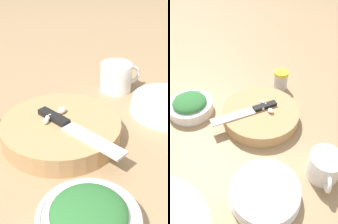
{
  "view_description": "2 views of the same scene",
  "coord_description": "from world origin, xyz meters",
  "views": [
    {
      "loc": [
        0.43,
        0.37,
        0.42
      ],
      "look_at": [
        0.01,
        -0.02,
        0.07
      ],
      "focal_mm": 50.0,
      "sensor_mm": 36.0,
      "label": 1
    },
    {
      "loc": [
        -0.46,
        0.19,
        0.55
      ],
      "look_at": [
        0.03,
        -0.03,
        0.05
      ],
      "focal_mm": 35.0,
      "sensor_mm": 36.0,
      "label": 2
    }
  ],
  "objects": [
    {
      "name": "herb_bowl",
      "position": [
        0.19,
        0.15,
        0.03
      ],
      "size": [
        0.17,
        0.17,
        0.06
      ],
      "color": "white",
      "rests_on": "ground_plane"
    },
    {
      "name": "cutting_board",
      "position": [
        0.04,
        -0.06,
        0.02
      ],
      "size": [
        0.27,
        0.27,
        0.04
      ],
      "color": "tan",
      "rests_on": "ground_plane"
    },
    {
      "name": "chef_knife",
      "position": [
        0.05,
        -0.02,
        0.05
      ],
      "size": [
        0.04,
        0.24,
        0.01
      ],
      "rotation": [
        0.0,
        0.0,
        6.27
      ],
      "color": "black",
      "rests_on": "cutting_board"
    },
    {
      "name": "ground_plane",
      "position": [
        0.0,
        0.0,
        0.0
      ],
      "size": [
        5.0,
        5.0,
        0.0
      ],
      "primitive_type": "plane",
      "color": "#997A56"
    },
    {
      "name": "garlic_cloves",
      "position": [
        0.04,
        -0.08,
        0.05
      ],
      "size": [
        0.08,
        0.04,
        0.01
      ],
      "color": "white",
      "rests_on": "cutting_board"
    },
    {
      "name": "plate_stack",
      "position": [
        -0.22,
        0.05,
        0.02
      ],
      "size": [
        0.19,
        0.19,
        0.04
      ],
      "color": "white",
      "rests_on": "ground_plane"
    },
    {
      "name": "coffee_mug",
      "position": [
        -0.24,
        -0.12,
        0.04
      ],
      "size": [
        0.12,
        0.09,
        0.08
      ],
      "color": "white",
      "rests_on": "ground_plane"
    }
  ]
}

